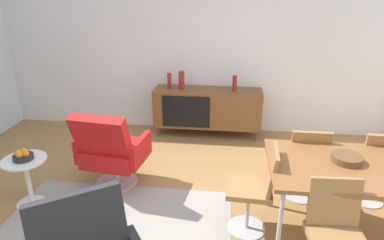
% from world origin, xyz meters
% --- Properties ---
extents(ground_plane, '(8.32, 8.32, 0.00)m').
position_xyz_m(ground_plane, '(0.00, 0.00, 0.00)').
color(ground_plane, '#9E7242').
extents(wall_back, '(6.80, 0.12, 2.80)m').
position_xyz_m(wall_back, '(0.00, 2.60, 1.40)').
color(wall_back, white).
rests_on(wall_back, ground_plane).
extents(sideboard, '(1.60, 0.45, 0.72)m').
position_xyz_m(sideboard, '(0.06, 2.30, 0.44)').
color(sideboard, brown).
rests_on(sideboard, ground_plane).
extents(vase_cobalt, '(0.07, 0.07, 0.22)m').
position_xyz_m(vase_cobalt, '(0.45, 2.30, 0.83)').
color(vase_cobalt, maroon).
rests_on(vase_cobalt, sideboard).
extents(vase_sculptural_dark, '(0.06, 0.06, 0.24)m').
position_xyz_m(vase_sculptural_dark, '(-0.51, 2.30, 0.84)').
color(vase_sculptural_dark, maroon).
rests_on(vase_sculptural_dark, sideboard).
extents(vase_ceramic_small, '(0.09, 0.09, 0.27)m').
position_xyz_m(vase_ceramic_small, '(-0.33, 2.30, 0.85)').
color(vase_ceramic_small, maroon).
rests_on(vase_ceramic_small, sideboard).
extents(dining_table, '(1.60, 0.90, 0.74)m').
position_xyz_m(dining_table, '(1.55, 0.17, 0.70)').
color(dining_table, brown).
rests_on(dining_table, ground_plane).
extents(wooden_bowl_on_table, '(0.26, 0.26, 0.06)m').
position_xyz_m(wooden_bowl_on_table, '(1.41, 0.23, 0.77)').
color(wooden_bowl_on_table, brown).
rests_on(wooden_bowl_on_table, dining_table).
extents(dining_chair_near_window, '(0.44, 0.42, 0.86)m').
position_xyz_m(dining_chair_near_window, '(0.66, 0.16, 0.47)').
color(dining_chair_near_window, '#9E7042').
rests_on(dining_chair_near_window, ground_plane).
extents(dining_chair_front_left, '(0.42, 0.44, 0.86)m').
position_xyz_m(dining_chair_front_left, '(1.20, -0.39, 0.47)').
color(dining_chair_front_left, '#9E7042').
rests_on(dining_chair_front_left, ground_plane).
extents(dining_chair_back_right, '(0.42, 0.44, 0.86)m').
position_xyz_m(dining_chair_back_right, '(1.90, 0.72, 0.47)').
color(dining_chair_back_right, '#9E7042').
rests_on(dining_chair_back_right, ground_plane).
extents(dining_chair_back_left, '(0.40, 0.43, 0.86)m').
position_xyz_m(dining_chair_back_left, '(1.20, 0.72, 0.47)').
color(dining_chair_back_left, '#9E7042').
rests_on(dining_chair_back_left, ground_plane).
extents(lounge_chair_red, '(0.78, 0.73, 0.95)m').
position_xyz_m(lounge_chair_red, '(-0.90, 0.74, 0.47)').
color(lounge_chair_red, red).
rests_on(lounge_chair_red, ground_plane).
extents(side_table_round, '(0.44, 0.44, 0.52)m').
position_xyz_m(side_table_round, '(-1.66, 0.32, 0.32)').
color(side_table_round, white).
rests_on(side_table_round, ground_plane).
extents(fruit_bowl, '(0.20, 0.20, 0.11)m').
position_xyz_m(fruit_bowl, '(-1.66, 0.32, 0.56)').
color(fruit_bowl, '#262628').
rests_on(fruit_bowl, side_table_round).
extents(area_rug, '(2.20, 1.70, 0.01)m').
position_xyz_m(area_rug, '(-0.65, -0.11, 0.00)').
color(area_rug, gray).
rests_on(area_rug, ground_plane).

